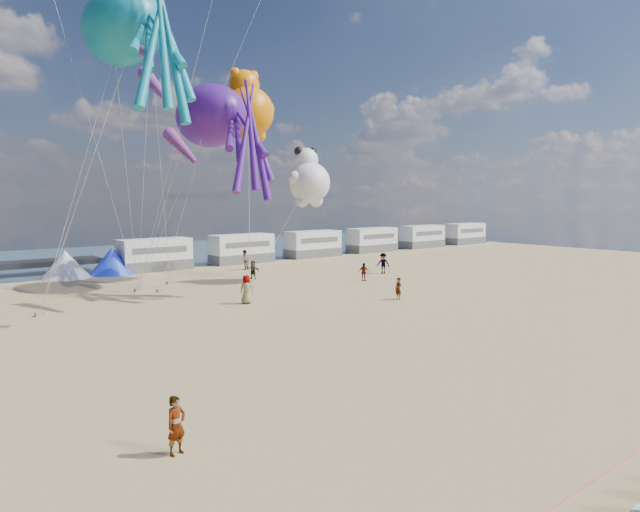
{
  "coord_description": "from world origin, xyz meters",
  "views": [
    {
      "loc": [
        -15.65,
        -11.06,
        6.96
      ],
      "look_at": [
        -1.72,
        6.0,
        4.65
      ],
      "focal_mm": 32.0,
      "sensor_mm": 36.0,
      "label": 1
    }
  ],
  "objects": [
    {
      "name": "ground",
      "position": [
        0.0,
        0.0,
        0.0
      ],
      "size": [
        120.0,
        120.0,
        0.0
      ],
      "primitive_type": "plane",
      "color": "tan",
      "rests_on": "ground"
    },
    {
      "name": "water",
      "position": [
        0.0,
        55.0,
        0.02
      ],
      "size": [
        120.0,
        120.0,
        0.0
      ],
      "primitive_type": "plane",
      "color": "#344F63",
      "rests_on": "ground"
    },
    {
      "name": "motorhome_0",
      "position": [
        6.0,
        40.0,
        1.5
      ],
      "size": [
        6.6,
        2.5,
        3.0
      ],
      "primitive_type": "cube",
      "color": "silver",
      "rests_on": "ground"
    },
    {
      "name": "motorhome_1",
      "position": [
        15.5,
        40.0,
        1.5
      ],
      "size": [
        6.6,
        2.5,
        3.0
      ],
      "primitive_type": "cube",
      "color": "silver",
      "rests_on": "ground"
    },
    {
      "name": "motorhome_2",
      "position": [
        25.0,
        40.0,
        1.5
      ],
      "size": [
        6.6,
        2.5,
        3.0
      ],
      "primitive_type": "cube",
      "color": "silver",
      "rests_on": "ground"
    },
    {
      "name": "motorhome_3",
      "position": [
        34.5,
        40.0,
        1.5
      ],
      "size": [
        6.6,
        2.5,
        3.0
      ],
      "primitive_type": "cube",
      "color": "silver",
      "rests_on": "ground"
    },
    {
      "name": "motorhome_4",
      "position": [
        44.0,
        40.0,
        1.5
      ],
      "size": [
        6.6,
        2.5,
        3.0
      ],
      "primitive_type": "cube",
      "color": "silver",
      "rests_on": "ground"
    },
    {
      "name": "motorhome_5",
      "position": [
        53.5,
        40.0,
        1.5
      ],
      "size": [
        6.6,
        2.5,
        3.0
      ],
      "primitive_type": "cube",
      "color": "silver",
      "rests_on": "ground"
    },
    {
      "name": "tent_white",
      "position": [
        -2.0,
        40.0,
        1.2
      ],
      "size": [
        4.0,
        4.0,
        2.4
      ],
      "primitive_type": "cone",
      "color": "white",
      "rests_on": "ground"
    },
    {
      "name": "tent_blue",
      "position": [
        2.0,
        40.0,
        1.2
      ],
      "size": [
        4.0,
        4.0,
        2.4
      ],
      "primitive_type": "cone",
      "color": "#1933CC",
      "rests_on": "ground"
    },
    {
      "name": "rope_line",
      "position": [
        0.0,
        -5.0,
        0.02
      ],
      "size": [
        34.0,
        0.03,
        0.03
      ],
      "primitive_type": "cylinder",
      "rotation": [
        0.0,
        1.57,
        0.0
      ],
      "color": "#F2338C",
      "rests_on": "ground"
    },
    {
      "name": "standing_person",
      "position": [
        -9.3,
        2.86,
        0.81
      ],
      "size": [
        0.67,
        0.52,
        1.63
      ],
      "primitive_type": "imported",
      "rotation": [
        0.0,
        0.0,
        0.25
      ],
      "color": "tan",
      "rests_on": "ground"
    },
    {
      "name": "beachgoer_0",
      "position": [
        3.77,
        20.28,
        0.94
      ],
      "size": [
        0.76,
        0.82,
        1.87
      ],
      "primitive_type": "imported",
      "rotation": [
        0.0,
        0.0,
        2.18
      ],
      "color": "#7F6659",
      "rests_on": "ground"
    },
    {
      "name": "beachgoer_1",
      "position": [
        12.82,
        35.17,
        0.94
      ],
      "size": [
        1.08,
        0.91,
        1.88
      ],
      "primitive_type": "imported",
      "rotation": [
        0.0,
        0.0,
        3.55
      ],
      "color": "#7F6659",
      "rests_on": "ground"
    },
    {
      "name": "beachgoer_2",
      "position": [
        21.04,
        24.85,
        0.93
      ],
      "size": [
        1.05,
        1.13,
        1.87
      ],
      "primitive_type": "imported",
      "rotation": [
        0.0,
        0.0,
        5.19
      ],
      "color": "#7F6659",
      "rests_on": "ground"
    },
    {
      "name": "beachgoer_3",
      "position": [
        16.55,
        22.68,
        0.75
      ],
      "size": [
        1.11,
        0.88,
        1.5
      ],
      "primitive_type": "imported",
      "rotation": [
        0.0,
        0.0,
        5.91
      ],
      "color": "#7F6659",
      "rests_on": "ground"
    },
    {
      "name": "beachgoer_4",
      "position": [
        10.18,
        29.53,
        0.76
      ],
      "size": [
        0.76,
        0.96,
        1.53
      ],
      "primitive_type": "imported",
      "rotation": [
        0.0,
        0.0,
        5.22
      ],
      "color": "#7F6659",
      "rests_on": "ground"
    },
    {
      "name": "beachgoer_5",
      "position": [
        12.51,
        15.05,
        0.75
      ],
      "size": [
        0.56,
        1.42,
        1.5
      ],
      "primitive_type": "imported",
      "rotation": [
        0.0,
        0.0,
        4.62
      ],
      "color": "#7F6659",
      "rests_on": "ground"
    },
    {
      "name": "sandbag_a",
      "position": [
        -7.63,
        24.66,
        0.11
      ],
      "size": [
        0.5,
        0.35,
        0.22
      ],
      "primitive_type": "cube",
      "color": "gray",
      "rests_on": "ground"
    },
    {
      "name": "sandbag_b",
      "position": [
        1.32,
        28.17,
        0.11
      ],
      "size": [
        0.5,
        0.35,
        0.22
      ],
      "primitive_type": "cube",
      "color": "gray",
      "rests_on": "ground"
    },
    {
      "name": "sandbag_c",
      "position": [
        7.15,
        25.27,
        0.11
      ],
      "size": [
        0.5,
        0.35,
        0.22
      ],
      "primitive_type": "cube",
      "color": "gray",
      "rests_on": "ground"
    },
    {
      "name": "sandbag_d",
      "position": [
        3.47,
        31.27,
        0.11
      ],
      "size": [
        0.5,
        0.35,
        0.22
      ],
      "primitive_type": "cube",
      "color": "gray",
      "rests_on": "ground"
    },
    {
      "name": "sandbag_e",
      "position": [
        0.11,
        29.35,
        0.11
      ],
      "size": [
        0.5,
        0.35,
        0.22
      ],
      "primitive_type": "cube",
      "color": "gray",
      "rests_on": "ground"
    },
    {
      "name": "kite_octopus_teal",
      "position": [
        -2.46,
        23.75,
        17.03
      ],
      "size": [
        5.55,
        10.14,
        10.99
      ],
      "primitive_type": null,
      "rotation": [
        0.0,
        0.0,
        -0.15
      ],
      "color": "#117B92"
    },
    {
      "name": "kite_octopus_purple",
      "position": [
        5.85,
        28.47,
        13.05
      ],
      "size": [
        6.09,
        10.45,
        11.2
      ],
      "primitive_type": null,
      "rotation": [
        0.0,
        0.0,
        -0.2
      ],
      "color": "#45147E"
    },
    {
      "name": "kite_panda",
      "position": [
        13.23,
        25.67,
        8.06
      ],
      "size": [
        4.87,
        4.68,
        5.79
      ],
      "primitive_type": null,
      "rotation": [
        0.0,
        0.0,
        0.23
      ],
      "color": "silver"
    },
    {
      "name": "kite_teddy_orange",
      "position": [
        10.3,
        30.13,
        13.91
      ],
      "size": [
        6.61,
        6.46,
        7.21
      ],
      "primitive_type": null,
      "rotation": [
        0.0,
        0.0,
        0.41
      ],
      "color": "orange"
    },
    {
      "name": "windsock_left",
      "position": [
        -2.34,
        22.86,
        15.82
      ],
      "size": [
        1.79,
        7.14,
        7.06
      ],
      "primitive_type": null,
      "rotation": [
        0.0,
        0.0,
        -0.1
      ],
      "color": "red"
    },
    {
      "name": "windsock_mid",
      "position": [
        -0.59,
        23.8,
        13.89
      ],
      "size": [
        1.86,
        5.31,
        5.21
      ],
      "primitive_type": null,
      "rotation": [
        0.0,
        0.0,
        -0.17
      ],
      "color": "red"
    },
    {
      "name": "windsock_right",
      "position": [
        0.44,
        22.22,
        9.96
      ],
      "size": [
        1.01,
        4.33,
        4.31
      ],
      "primitive_type": null,
      "rotation": [
        0.0,
        0.0,
        -0.03
      ],
      "color": "red"
    }
  ]
}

